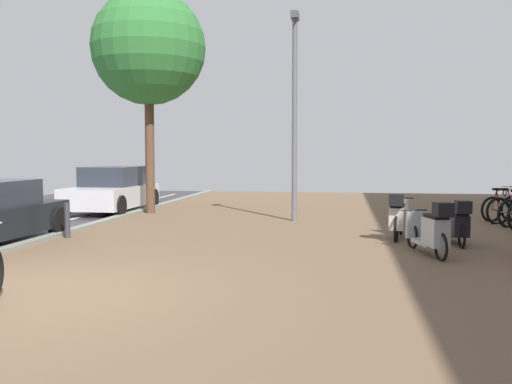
{
  "coord_description": "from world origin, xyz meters",
  "views": [
    {
      "loc": [
        3.87,
        -6.87,
        1.84
      ],
      "look_at": [
        2.5,
        2.09,
        1.22
      ],
      "focal_mm": 40.35,
      "sensor_mm": 36.0,
      "label": 1
    }
  ],
  "objects_px": {
    "bicycle_rack_09": "(508,210)",
    "bicycle_rack_10": "(501,208)",
    "scooter_mid": "(432,231)",
    "scooter_extra": "(398,217)",
    "lamp_post": "(295,106)",
    "bollard_far": "(67,220)",
    "parked_car_far": "(112,191)",
    "scooter_far": "(457,224)",
    "street_tree": "(148,48)"
  },
  "relations": [
    {
      "from": "bicycle_rack_09",
      "to": "bicycle_rack_10",
      "type": "bearing_deg",
      "value": 91.07
    },
    {
      "from": "bicycle_rack_10",
      "to": "scooter_mid",
      "type": "xyz_separation_m",
      "value": [
        -2.68,
        -5.84,
        0.12
      ]
    },
    {
      "from": "scooter_extra",
      "to": "lamp_post",
      "type": "bearing_deg",
      "value": 129.79
    },
    {
      "from": "bicycle_rack_10",
      "to": "bollard_far",
      "type": "bearing_deg",
      "value": -155.04
    },
    {
      "from": "scooter_extra",
      "to": "parked_car_far",
      "type": "distance_m",
      "value": 9.62
    },
    {
      "from": "bicycle_rack_10",
      "to": "lamp_post",
      "type": "height_order",
      "value": "lamp_post"
    },
    {
      "from": "scooter_mid",
      "to": "parked_car_far",
      "type": "distance_m",
      "value": 11.06
    },
    {
      "from": "scooter_extra",
      "to": "bollard_far",
      "type": "distance_m",
      "value": 7.13
    },
    {
      "from": "scooter_far",
      "to": "lamp_post",
      "type": "xyz_separation_m",
      "value": [
        -3.58,
        3.59,
        2.67
      ]
    },
    {
      "from": "parked_car_far",
      "to": "scooter_far",
      "type": "bearing_deg",
      "value": -29.34
    },
    {
      "from": "scooter_extra",
      "to": "scooter_far",
      "type": "bearing_deg",
      "value": -29.38
    },
    {
      "from": "bicycle_rack_09",
      "to": "street_tree",
      "type": "bearing_deg",
      "value": 173.43
    },
    {
      "from": "bicycle_rack_09",
      "to": "parked_car_far",
      "type": "height_order",
      "value": "parked_car_far"
    },
    {
      "from": "parked_car_far",
      "to": "street_tree",
      "type": "height_order",
      "value": "street_tree"
    },
    {
      "from": "scooter_mid",
      "to": "scooter_far",
      "type": "relative_size",
      "value": 1.06
    },
    {
      "from": "scooter_far",
      "to": "scooter_extra",
      "type": "bearing_deg",
      "value": 150.62
    },
    {
      "from": "parked_car_far",
      "to": "lamp_post",
      "type": "relative_size",
      "value": 0.72
    },
    {
      "from": "scooter_far",
      "to": "lamp_post",
      "type": "bearing_deg",
      "value": 134.87
    },
    {
      "from": "bicycle_rack_09",
      "to": "scooter_extra",
      "type": "bearing_deg",
      "value": -134.11
    },
    {
      "from": "bicycle_rack_10",
      "to": "street_tree",
      "type": "height_order",
      "value": "street_tree"
    },
    {
      "from": "parked_car_far",
      "to": "street_tree",
      "type": "bearing_deg",
      "value": -14.51
    },
    {
      "from": "lamp_post",
      "to": "bollard_far",
      "type": "distance_m",
      "value": 6.6
    },
    {
      "from": "scooter_mid",
      "to": "lamp_post",
      "type": "bearing_deg",
      "value": 120.01
    },
    {
      "from": "scooter_far",
      "to": "street_tree",
      "type": "bearing_deg",
      "value": 148.48
    },
    {
      "from": "scooter_extra",
      "to": "bollard_far",
      "type": "relative_size",
      "value": 2.33
    },
    {
      "from": "scooter_extra",
      "to": "parked_car_far",
      "type": "bearing_deg",
      "value": 150.66
    },
    {
      "from": "scooter_mid",
      "to": "scooter_extra",
      "type": "height_order",
      "value": "scooter_mid"
    },
    {
      "from": "bicycle_rack_10",
      "to": "scooter_extra",
      "type": "height_order",
      "value": "scooter_extra"
    },
    {
      "from": "bollard_far",
      "to": "scooter_mid",
      "type": "bearing_deg",
      "value": -8.46
    },
    {
      "from": "bicycle_rack_09",
      "to": "bollard_far",
      "type": "xyz_separation_m",
      "value": [
        -10.17,
        -4.09,
        0.03
      ]
    },
    {
      "from": "scooter_far",
      "to": "parked_car_far",
      "type": "xyz_separation_m",
      "value": [
        -9.48,
        5.33,
        0.23
      ]
    },
    {
      "from": "bicycle_rack_10",
      "to": "bicycle_rack_09",
      "type": "bearing_deg",
      "value": -88.93
    },
    {
      "from": "bicycle_rack_09",
      "to": "scooter_extra",
      "type": "xyz_separation_m",
      "value": [
        -3.1,
        -3.19,
        0.11
      ]
    },
    {
      "from": "lamp_post",
      "to": "bicycle_rack_10",
      "type": "bearing_deg",
      "value": 8.75
    },
    {
      "from": "bicycle_rack_09",
      "to": "bicycle_rack_10",
      "type": "relative_size",
      "value": 1.04
    },
    {
      "from": "bicycle_rack_10",
      "to": "scooter_far",
      "type": "xyz_separation_m",
      "value": [
        -1.98,
        -4.45,
        0.09
      ]
    },
    {
      "from": "bicycle_rack_09",
      "to": "parked_car_far",
      "type": "bearing_deg",
      "value": 172.46
    },
    {
      "from": "lamp_post",
      "to": "street_tree",
      "type": "distance_m",
      "value": 5.11
    },
    {
      "from": "bicycle_rack_10",
      "to": "scooter_far",
      "type": "relative_size",
      "value": 0.73
    },
    {
      "from": "scooter_far",
      "to": "street_tree",
      "type": "distance_m",
      "value": 10.56
    },
    {
      "from": "bicycle_rack_10",
      "to": "scooter_mid",
      "type": "distance_m",
      "value": 6.43
    },
    {
      "from": "scooter_mid",
      "to": "street_tree",
      "type": "height_order",
      "value": "street_tree"
    },
    {
      "from": "bicycle_rack_09",
      "to": "bollard_far",
      "type": "relative_size",
      "value": 1.7
    },
    {
      "from": "scooter_far",
      "to": "bollard_far",
      "type": "distance_m",
      "value": 8.18
    },
    {
      "from": "bicycle_rack_10",
      "to": "scooter_mid",
      "type": "relative_size",
      "value": 0.69
    },
    {
      "from": "bicycle_rack_10",
      "to": "bollard_far",
      "type": "distance_m",
      "value": 11.21
    },
    {
      "from": "bicycle_rack_10",
      "to": "bollard_far",
      "type": "height_order",
      "value": "bicycle_rack_10"
    },
    {
      "from": "scooter_mid",
      "to": "street_tree",
      "type": "bearing_deg",
      "value": 139.35
    },
    {
      "from": "lamp_post",
      "to": "bollard_far",
      "type": "bearing_deg",
      "value": -139.9
    },
    {
      "from": "bicycle_rack_10",
      "to": "lamp_post",
      "type": "bearing_deg",
      "value": -171.25
    }
  ]
}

